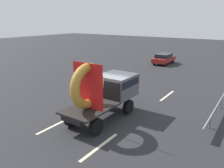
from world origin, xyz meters
The scene contains 7 objects.
ground_plane centered at (0.00, 0.00, 0.00)m, with size 120.00×120.00×0.00m, color #28282B.
flatbed_truck centered at (0.15, 0.23, 1.65)m, with size 2.02×5.16×3.51m.
distant_sedan centered at (-3.18, 17.58, 0.72)m, with size 1.76×4.10×1.34m.
lane_dash_left_near centered at (-1.52, -2.41, 0.00)m, with size 2.50×0.16×0.01m, color beige.
lane_dash_left_far centered at (-1.52, 6.11, 0.00)m, with size 2.55×0.16×0.01m, color beige.
lane_dash_right_near centered at (1.81, -2.73, 0.00)m, with size 2.73×0.16×0.01m, color beige.
lane_dash_right_far centered at (1.81, 5.74, 0.00)m, with size 2.70×0.16×0.01m, color beige.
Camera 1 is at (7.26, -9.71, 5.59)m, focal length 35.27 mm.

